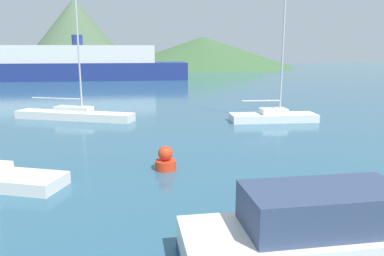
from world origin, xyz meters
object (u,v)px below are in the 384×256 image
at_px(sailboat_middle, 74,113).
at_px(ferry_distant, 79,65).
at_px(buoy_marker, 165,160).
at_px(sailboat_outer, 273,115).
at_px(motorboat_near, 376,233).

height_order(sailboat_middle, ferry_distant, sailboat_middle).
relative_size(sailboat_middle, buoy_marker, 11.48).
bearing_deg(buoy_marker, sailboat_middle, 113.17).
bearing_deg(sailboat_outer, sailboat_middle, 171.37).
bearing_deg(motorboat_near, sailboat_outer, 76.72).
bearing_deg(motorboat_near, sailboat_middle, 116.38).
bearing_deg(sailboat_outer, motorboat_near, -99.92).
xyz_separation_m(sailboat_middle, buoy_marker, (5.21, -12.18, -0.04)).
relative_size(ferry_distant, buoy_marker, 34.63).
xyz_separation_m(sailboat_outer, ferry_distant, (-17.40, 38.51, 1.92)).
relative_size(motorboat_near, ferry_distant, 0.26).
relative_size(motorboat_near, sailboat_outer, 0.82).
xyz_separation_m(sailboat_outer, buoy_marker, (-8.30, -9.23, -0.04)).
distance_m(sailboat_middle, sailboat_outer, 13.83).
bearing_deg(ferry_distant, buoy_marker, -77.04).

